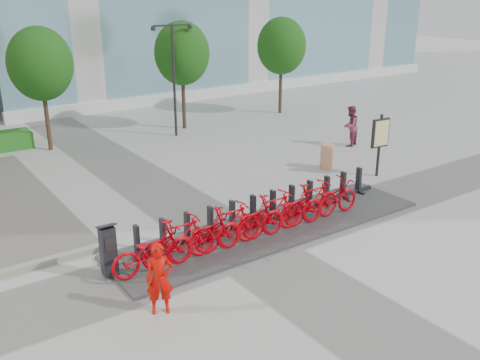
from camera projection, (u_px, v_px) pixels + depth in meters
ground at (241, 245)px, 14.27m from camera, size 120.00×120.00×0.00m
tree_1 at (40, 64)px, 21.52m from camera, size 2.60×2.60×5.10m
tree_2 at (182, 53)px, 25.02m from camera, size 2.60×2.60×5.10m
tree_3 at (281, 46)px, 28.25m from camera, size 2.60×2.60×5.10m
streetlamp at (174, 67)px, 23.86m from camera, size 2.00×0.20×5.00m
dock_pad at (273, 228)px, 15.19m from camera, size 9.60×2.40×0.08m
dock_rail_posts at (265, 207)px, 15.43m from camera, size 8.02×0.50×0.85m
bike_0 at (153, 250)px, 12.62m from camera, size 2.09×0.73×1.10m
bike_1 at (179, 240)px, 12.99m from camera, size 2.02×0.57×1.22m
bike_2 at (205, 235)px, 13.40m from camera, size 2.09×0.73×1.10m
bike_3 at (229, 226)px, 13.77m from camera, size 2.02×0.57×1.22m
bike_4 at (251, 222)px, 14.17m from camera, size 2.09×0.73×1.10m
bike_5 at (273, 213)px, 14.54m from camera, size 2.02×0.57×1.22m
bike_6 at (293, 210)px, 14.95m from camera, size 2.09×0.73×1.10m
bike_7 at (312, 202)px, 15.32m from camera, size 2.02×0.57×1.22m
bike_8 at (330, 199)px, 15.72m from camera, size 2.09×0.73×1.10m
kiosk at (108, 250)px, 12.45m from camera, size 0.42×0.35×1.33m
worker_red at (160, 279)px, 11.07m from camera, size 0.68×0.58×1.58m
pedestrian at (350, 126)px, 23.00m from camera, size 1.04×0.93×1.76m
construction_barrel at (327, 156)px, 20.25m from camera, size 0.62×0.62×0.93m
map_sign at (380, 136)px, 19.05m from camera, size 0.75×0.17×2.29m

